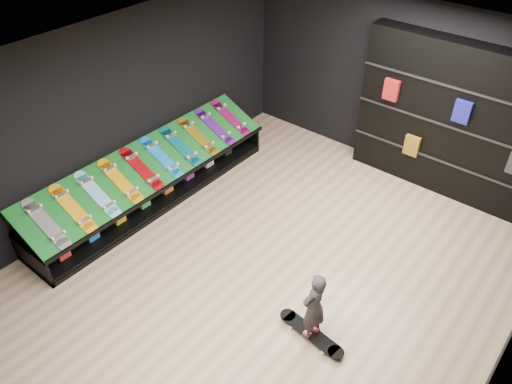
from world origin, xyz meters
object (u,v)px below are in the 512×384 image
Objects in this scene: back_shelving at (456,123)px; child at (313,317)px; floor_skateboard at (311,335)px; display_rack at (153,186)px.

child is at bearing -89.46° from back_shelving.
child is (0.00, 0.00, 0.34)m from floor_skateboard.
floor_skateboard is at bearing -89.46° from back_shelving.
floor_skateboard is at bearing -10.35° from display_rack.
display_rack reaches higher than floor_skateboard.
display_rack is 5.00m from back_shelving.
display_rack is 7.49× the size of child.
back_shelving is (3.60, 3.32, 1.03)m from display_rack.
display_rack is 3.70m from child.
display_rack is 3.70m from floor_skateboard.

